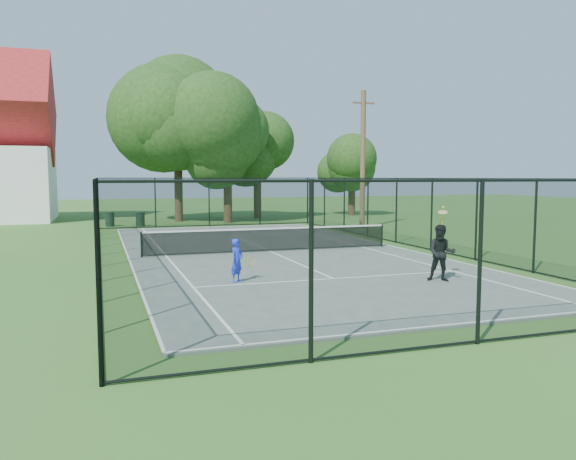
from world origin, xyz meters
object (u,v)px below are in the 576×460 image
object	(u,v)px
tennis_net	(270,239)
utility_pole	(363,159)
trash_bin_right	(140,219)
player_blue	(237,261)
trash_bin_left	(110,219)
player_black	(441,253)

from	to	relation	value
tennis_net	utility_pole	world-z (taller)	utility_pole
trash_bin_right	player_blue	distance (m)	20.31
utility_pole	player_blue	size ratio (longest dim) A/B	6.56
trash_bin_left	player_blue	world-z (taller)	player_blue
trash_bin_left	trash_bin_right	distance (m)	1.84
utility_pole	player_blue	bearing A→B (deg)	-126.94
trash_bin_left	player_black	size ratio (longest dim) A/B	0.41
trash_bin_right	trash_bin_left	bearing A→B (deg)	165.70
tennis_net	player_black	world-z (taller)	player_black
trash_bin_left	utility_pole	size ratio (longest dim) A/B	0.11
player_blue	player_black	size ratio (longest dim) A/B	0.58
player_black	trash_bin_left	bearing A→B (deg)	110.99
player_blue	player_black	world-z (taller)	player_black
trash_bin_left	player_blue	distance (m)	20.95
utility_pole	player_blue	distance (m)	19.09
trash_bin_left	player_blue	xyz separation A→B (m)	(3.04, -20.73, 0.23)
trash_bin_left	utility_pole	distance (m)	15.86
trash_bin_right	player_black	size ratio (longest dim) A/B	0.41
trash_bin_right	utility_pole	distance (m)	14.09
utility_pole	player_blue	world-z (taller)	utility_pole
utility_pole	player_black	size ratio (longest dim) A/B	3.81
trash_bin_left	trash_bin_right	size ratio (longest dim) A/B	1.00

